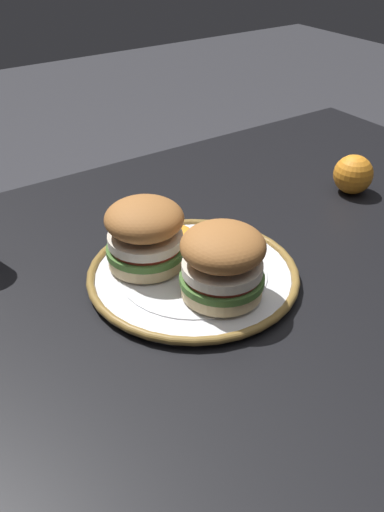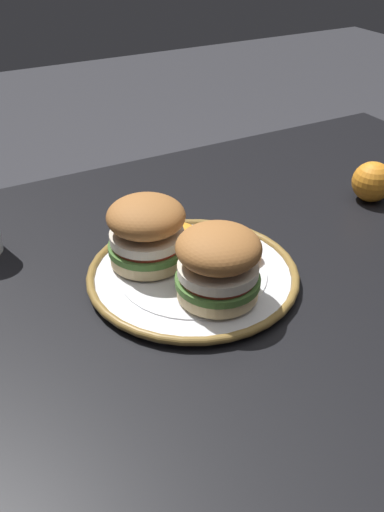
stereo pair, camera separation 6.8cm
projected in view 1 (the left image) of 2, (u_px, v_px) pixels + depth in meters
dining_table at (231, 311)px, 0.91m from camera, size 1.32×0.87×0.71m
dinner_plate at (192, 274)px, 0.82m from camera, size 0.31×0.31×0.02m
sandwich_half_left at (223, 261)px, 0.74m from camera, size 0.15×0.15×0.10m
sandwich_half_right at (145, 233)px, 0.80m from camera, size 0.12×0.12×0.10m
orange_peel_curled at (242, 251)px, 0.85m from camera, size 0.07×0.07×0.01m
orange_peel_strip_long at (207, 239)px, 0.88m from camera, size 0.03×0.06×0.01m
orange_peel_strip_short at (181, 230)px, 0.90m from camera, size 0.04×0.06×0.01m
whole_orange at (353, 174)px, 1.04m from camera, size 0.07×0.07×0.07m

